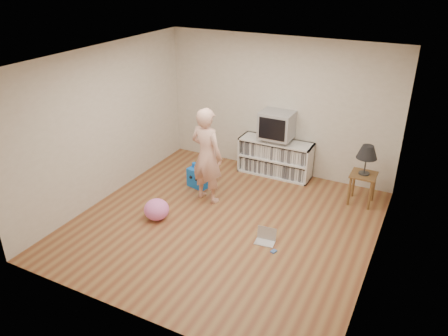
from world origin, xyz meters
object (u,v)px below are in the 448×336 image
plush_blue (199,177)px  plush_pink (157,209)px  dvd_deck (276,139)px  media_unit (275,157)px  table_lamp (367,153)px  laptop (266,238)px  side_table (363,181)px  crt_tv (277,125)px  person (207,156)px

plush_blue → plush_pink: plush_blue is taller
dvd_deck → plush_pink: 2.69m
media_unit → plush_blue: (-1.06, -1.11, -0.17)m
table_lamp → laptop: 2.25m
dvd_deck → plush_blue: size_ratio=1.04×
side_table → media_unit: bearing=167.3°
media_unit → table_lamp: (1.72, -0.39, 0.59)m
crt_tv → table_lamp: 1.76m
plush_pink → media_unit: bearing=65.3°
media_unit → laptop: (0.70, -2.19, -0.30)m
person → plush_blue: bearing=-34.7°
dvd_deck → plush_pink: size_ratio=1.12×
media_unit → side_table: 1.76m
crt_tv → plush_pink: crt_tv is taller
dvd_deck → side_table: 1.78m
dvd_deck → laptop: bearing=-72.1°
dvd_deck → table_lamp: 1.77m
crt_tv → laptop: size_ratio=1.92×
plush_blue → side_table: bearing=27.3°
person → plush_pink: bearing=75.2°
crt_tv → table_lamp: (1.72, -0.37, -0.08)m
crt_tv → plush_pink: bearing=-114.8°
media_unit → laptop: size_ratio=4.47×
table_lamp → dvd_deck: bearing=167.8°
side_table → plush_pink: 3.48m
laptop → dvd_deck: bearing=101.4°
media_unit → plush_pink: media_unit is taller
dvd_deck → table_lamp: bearing=-12.2°
table_lamp → laptop: size_ratio=1.64×
media_unit → table_lamp: bearing=-12.7°
table_lamp → plush_blue: 2.97m
person → crt_tv: bearing=-105.1°
side_table → table_lamp: table_lamp is taller
media_unit → dvd_deck: dvd_deck is taller
media_unit → person: person is taller
dvd_deck → crt_tv: crt_tv is taller
laptop → person: bearing=146.5°
dvd_deck → table_lamp: size_ratio=0.87×
dvd_deck → table_lamp: table_lamp is taller
plush_blue → dvd_deck: bearing=58.6°
side_table → plush_blue: 2.88m
crt_tv → person: person is taller
crt_tv → plush_blue: size_ratio=1.39×
media_unit → plush_pink: bearing=-114.7°
crt_tv → plush_blue: 1.74m
person → plush_pink: 1.21m
plush_blue → plush_pink: 1.30m
media_unit → plush_blue: bearing=-133.6°
dvd_deck → plush_pink: (-1.10, -2.39, -0.56)m
laptop → plush_blue: (-1.76, 1.08, 0.13)m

